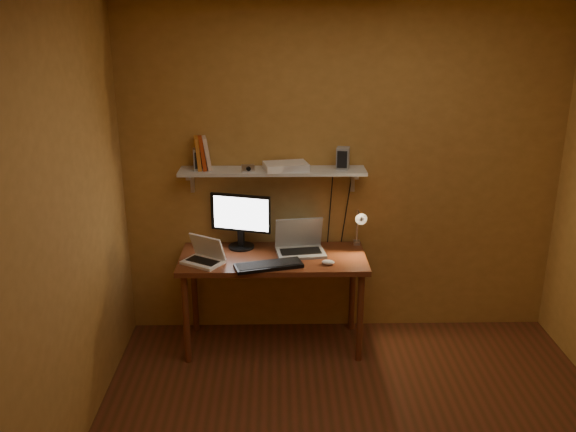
{
  "coord_description": "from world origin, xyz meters",
  "views": [
    {
      "loc": [
        -0.51,
        -2.96,
        2.5
      ],
      "look_at": [
        -0.43,
        1.18,
        1.1
      ],
      "focal_mm": 38.0,
      "sensor_mm": 36.0,
      "label": 1
    }
  ],
  "objects_px": {
    "desk": "(273,267)",
    "netbook": "(205,255)",
    "mouse": "(328,262)",
    "shelf_camera": "(248,168)",
    "speaker_right": "(343,158)",
    "laptop": "(300,243)",
    "speaker_left": "(199,159)",
    "wall_shelf": "(273,171)",
    "desk_lamp": "(359,224)",
    "router": "(286,166)",
    "monitor": "(241,218)",
    "keyboard": "(269,266)"
  },
  "relations": [
    {
      "from": "mouse",
      "to": "speaker_right",
      "type": "bearing_deg",
      "value": 83.29
    },
    {
      "from": "mouse",
      "to": "speaker_left",
      "type": "relative_size",
      "value": 0.6
    },
    {
      "from": "speaker_right",
      "to": "monitor",
      "type": "bearing_deg",
      "value": -165.98
    },
    {
      "from": "mouse",
      "to": "laptop",
      "type": "bearing_deg",
      "value": 140.79
    },
    {
      "from": "desk",
      "to": "netbook",
      "type": "distance_m",
      "value": 0.53
    },
    {
      "from": "wall_shelf",
      "to": "speaker_left",
      "type": "height_order",
      "value": "speaker_left"
    },
    {
      "from": "desk",
      "to": "keyboard",
      "type": "relative_size",
      "value": 2.88
    },
    {
      "from": "desk_lamp",
      "to": "speaker_right",
      "type": "xyz_separation_m",
      "value": [
        -0.13,
        0.07,
        0.5
      ]
    },
    {
      "from": "desk",
      "to": "netbook",
      "type": "bearing_deg",
      "value": -168.39
    },
    {
      "from": "monitor",
      "to": "wall_shelf",
      "type": "bearing_deg",
      "value": 18.61
    },
    {
      "from": "shelf_camera",
      "to": "netbook",
      "type": "bearing_deg",
      "value": -144.92
    },
    {
      "from": "speaker_left",
      "to": "speaker_right",
      "type": "xyz_separation_m",
      "value": [
        1.07,
        0.0,
        0.0
      ]
    },
    {
      "from": "router",
      "to": "keyboard",
      "type": "bearing_deg",
      "value": -108.62
    },
    {
      "from": "keyboard",
      "to": "mouse",
      "type": "height_order",
      "value": "mouse"
    },
    {
      "from": "netbook",
      "to": "desk_lamp",
      "type": "distance_m",
      "value": 1.19
    },
    {
      "from": "speaker_left",
      "to": "keyboard",
      "type": "bearing_deg",
      "value": -46.69
    },
    {
      "from": "netbook",
      "to": "monitor",
      "type": "bearing_deg",
      "value": 80.74
    },
    {
      "from": "speaker_right",
      "to": "router",
      "type": "bearing_deg",
      "value": -164.62
    },
    {
      "from": "netbook",
      "to": "shelf_camera",
      "type": "bearing_deg",
      "value": 66.87
    },
    {
      "from": "laptop",
      "to": "shelf_camera",
      "type": "bearing_deg",
      "value": 167.26
    },
    {
      "from": "monitor",
      "to": "desk_lamp",
      "type": "distance_m",
      "value": 0.91
    },
    {
      "from": "wall_shelf",
      "to": "router",
      "type": "relative_size",
      "value": 4.39
    },
    {
      "from": "monitor",
      "to": "speaker_left",
      "type": "height_order",
      "value": "speaker_left"
    },
    {
      "from": "desk",
      "to": "mouse",
      "type": "bearing_deg",
      "value": -21.94
    },
    {
      "from": "netbook",
      "to": "router",
      "type": "relative_size",
      "value": 1.08
    },
    {
      "from": "laptop",
      "to": "monitor",
      "type": "bearing_deg",
      "value": 160.22
    },
    {
      "from": "desk",
      "to": "speaker_right",
      "type": "bearing_deg",
      "value": 20.69
    },
    {
      "from": "netbook",
      "to": "speaker_left",
      "type": "relative_size",
      "value": 2.15
    },
    {
      "from": "desk",
      "to": "monitor",
      "type": "height_order",
      "value": "monitor"
    },
    {
      "from": "netbook",
      "to": "router",
      "type": "xyz_separation_m",
      "value": [
        0.6,
        0.28,
        0.6
      ]
    },
    {
      "from": "shelf_camera",
      "to": "router",
      "type": "height_order",
      "value": "shelf_camera"
    },
    {
      "from": "wall_shelf",
      "to": "speaker_left",
      "type": "distance_m",
      "value": 0.55
    },
    {
      "from": "monitor",
      "to": "mouse",
      "type": "relative_size",
      "value": 4.89
    },
    {
      "from": "mouse",
      "to": "speaker_right",
      "type": "relative_size",
      "value": 0.58
    },
    {
      "from": "laptop",
      "to": "mouse",
      "type": "distance_m",
      "value": 0.32
    },
    {
      "from": "mouse",
      "to": "speaker_left",
      "type": "bearing_deg",
      "value": 171.71
    },
    {
      "from": "keyboard",
      "to": "mouse",
      "type": "distance_m",
      "value": 0.44
    },
    {
      "from": "desk",
      "to": "speaker_right",
      "type": "xyz_separation_m",
      "value": [
        0.53,
        0.2,
        0.79
      ]
    },
    {
      "from": "wall_shelf",
      "to": "desk_lamp",
      "type": "relative_size",
      "value": 3.73
    },
    {
      "from": "mouse",
      "to": "shelf_camera",
      "type": "xyz_separation_m",
      "value": [
        -0.58,
        0.28,
        0.64
      ]
    },
    {
      "from": "desk",
      "to": "mouse",
      "type": "xyz_separation_m",
      "value": [
        0.4,
        -0.16,
        0.1
      ]
    },
    {
      "from": "desk",
      "to": "keyboard",
      "type": "height_order",
      "value": "keyboard"
    },
    {
      "from": "keyboard",
      "to": "desk_lamp",
      "type": "bearing_deg",
      "value": 10.56
    },
    {
      "from": "keyboard",
      "to": "shelf_camera",
      "type": "relative_size",
      "value": 5.01
    },
    {
      "from": "mouse",
      "to": "speaker_right",
      "type": "distance_m",
      "value": 0.79
    },
    {
      "from": "speaker_left",
      "to": "laptop",
      "type": "bearing_deg",
      "value": -16.81
    },
    {
      "from": "desk",
      "to": "monitor",
      "type": "relative_size",
      "value": 3.02
    },
    {
      "from": "shelf_camera",
      "to": "keyboard",
      "type": "bearing_deg",
      "value": -65.56
    },
    {
      "from": "desk_lamp",
      "to": "keyboard",
      "type": "bearing_deg",
      "value": -154.32
    },
    {
      "from": "mouse",
      "to": "speaker_right",
      "type": "xyz_separation_m",
      "value": [
        0.13,
        0.36,
        0.69
      ]
    }
  ]
}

